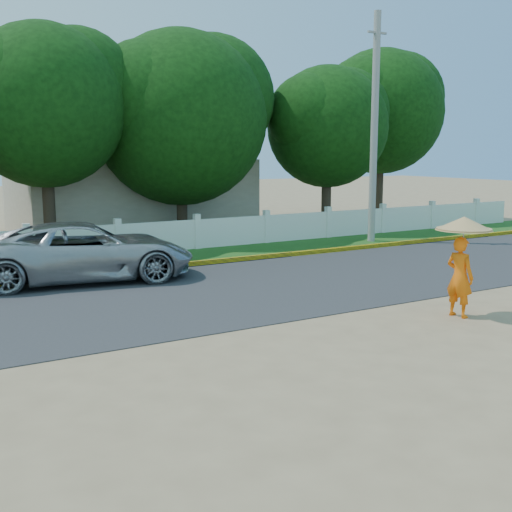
# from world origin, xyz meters

# --- Properties ---
(ground) EXTENTS (120.00, 120.00, 0.00)m
(ground) POSITION_xyz_m (0.00, 0.00, 0.00)
(ground) COLOR #9E8460
(ground) RESTS_ON ground
(road) EXTENTS (60.00, 7.00, 0.02)m
(road) POSITION_xyz_m (0.00, 4.50, 0.01)
(road) COLOR #38383A
(road) RESTS_ON ground
(grass_verge) EXTENTS (60.00, 3.50, 0.03)m
(grass_verge) POSITION_xyz_m (0.00, 9.75, 0.01)
(grass_verge) COLOR #2D601E
(grass_verge) RESTS_ON ground
(curb) EXTENTS (40.00, 0.18, 0.16)m
(curb) POSITION_xyz_m (0.00, 8.05, 0.08)
(curb) COLOR yellow
(curb) RESTS_ON ground
(fence) EXTENTS (40.00, 0.10, 1.10)m
(fence) POSITION_xyz_m (0.00, 11.20, 0.55)
(fence) COLOR silver
(fence) RESTS_ON ground
(building_near) EXTENTS (10.00, 6.00, 3.20)m
(building_near) POSITION_xyz_m (3.00, 18.00, 1.60)
(building_near) COLOR #B7AD99
(building_near) RESTS_ON ground
(utility_pole) EXTENTS (0.28, 0.28, 8.80)m
(utility_pole) POSITION_xyz_m (9.80, 9.41, 4.40)
(utility_pole) COLOR gray
(utility_pole) RESTS_ON ground
(vehicle) EXTENTS (6.32, 3.73, 1.65)m
(vehicle) POSITION_xyz_m (-2.17, 7.57, 0.82)
(vehicle) COLOR #A0A3A8
(vehicle) RESTS_ON ground
(monk_with_parasol) EXTENTS (1.21, 1.21, 2.19)m
(monk_with_parasol) POSITION_xyz_m (3.68, -0.49, 1.43)
(monk_with_parasol) COLOR orange
(monk_with_parasol) RESTS_ON ground
(tree_row) EXTENTS (34.14, 7.92, 8.65)m
(tree_row) POSITION_xyz_m (1.31, 14.18, 4.93)
(tree_row) COLOR #473828
(tree_row) RESTS_ON ground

